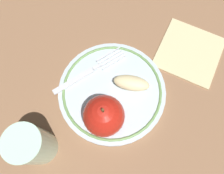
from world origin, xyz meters
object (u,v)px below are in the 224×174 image
at_px(plate, 112,91).
at_px(napkin_folded, 190,52).
at_px(fork, 87,73).
at_px(apple_red_whole, 104,116).
at_px(apple_slice_front, 131,83).
at_px(drinking_glass, 33,145).

relative_size(plate, napkin_folded, 1.63).
bearing_deg(fork, apple_red_whole, -102.80).
bearing_deg(fork, plate, -69.76).
height_order(plate, napkin_folded, plate).
xyz_separation_m(plate, apple_slice_front, (-0.04, 0.02, 0.02)).
bearing_deg(napkin_folded, apple_red_whole, -2.49).
relative_size(drinking_glass, napkin_folded, 0.79).
bearing_deg(napkin_folded, drinking_glass, -8.38).
relative_size(apple_red_whole, drinking_glass, 0.79).
distance_m(plate, drinking_glass, 0.19).
distance_m(apple_red_whole, napkin_folded, 0.26).
distance_m(plate, apple_red_whole, 0.08).
xyz_separation_m(plate, drinking_glass, (0.18, -0.01, 0.05)).
height_order(plate, apple_red_whole, apple_red_whole).
bearing_deg(napkin_folded, fork, -27.81).
bearing_deg(drinking_glass, plate, 177.24).
bearing_deg(fork, drinking_glass, -152.78).
height_order(apple_slice_front, napkin_folded, apple_slice_front).
bearing_deg(apple_red_whole, napkin_folded, 177.51).
height_order(plate, drinking_glass, drinking_glass).
bearing_deg(apple_slice_front, apple_red_whole, -115.40).
xyz_separation_m(plate, apple_red_whole, (0.05, 0.04, 0.05)).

